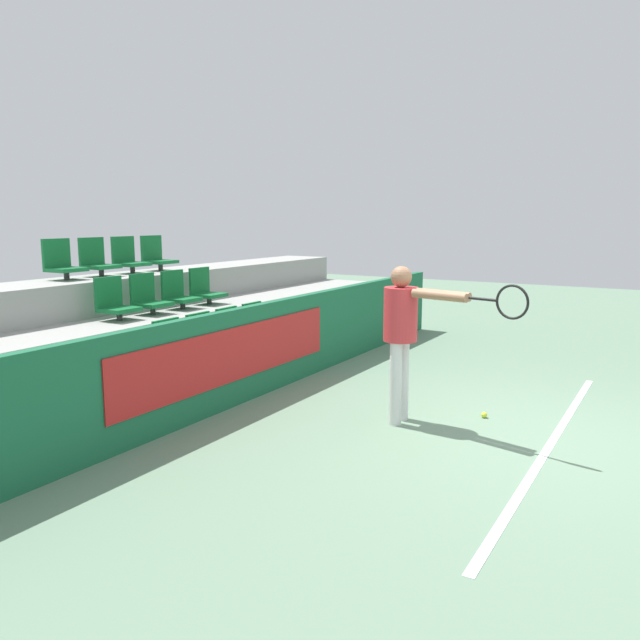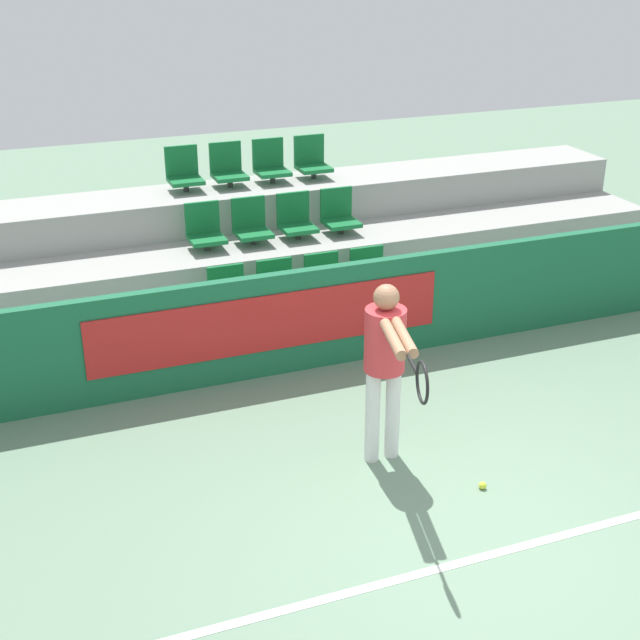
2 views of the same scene
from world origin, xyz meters
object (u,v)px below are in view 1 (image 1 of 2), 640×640
Objects in this scene: stadium_chair_0 at (173,346)px; stadium_chair_1 at (205,338)px; stadium_chair_2 at (233,331)px; stadium_chair_6 at (178,293)px; stadium_chair_9 at (97,260)px; stadium_chair_8 at (62,263)px; stadium_chair_5 at (148,297)px; stadium_chair_3 at (258,325)px; tennis_player at (405,326)px; stadium_chair_11 at (157,256)px; stadium_chair_4 at (115,302)px; stadium_chair_10 at (128,258)px; tennis_ball at (484,415)px; stadium_chair_7 at (205,289)px.

stadium_chair_0 is 0.56m from stadium_chair_1.
stadium_chair_6 is at bearing 90.00° from stadium_chair_2.
stadium_chair_8 is at bearing 180.00° from stadium_chair_9.
stadium_chair_6 is at bearing 0.00° from stadium_chair_5.
stadium_chair_3 is at bearing -40.13° from stadium_chair_5.
stadium_chair_0 is 1.00× the size of stadium_chair_1.
stadium_chair_5 is 1.00× the size of stadium_chair_6.
tennis_player is (0.65, -2.66, 0.38)m from stadium_chair_0.
stadium_chair_1 and stadium_chair_2 have the same top height.
stadium_chair_11 is (1.13, 0.00, 0.00)m from stadium_chair_9.
stadium_chair_2 is at bearing 0.00° from stadium_chair_0.
stadium_chair_0 and stadium_chair_3 have the same top height.
stadium_chair_8 is (-0.56, 0.95, 0.46)m from stadium_chair_5.
tennis_player is at bearing -100.11° from stadium_chair_2.
stadium_chair_8 reaches higher than stadium_chair_6.
stadium_chair_4 reaches higher than stadium_chair_3.
stadium_chair_10 is (1.13, 0.95, 0.46)m from stadium_chair_4.
stadium_chair_2 is at bearing 0.00° from stadium_chair_1.
stadium_chair_10 is 4.62m from tennis_player.
stadium_chair_0 is 2.18m from stadium_chair_9.
stadium_chair_0 is 1.69m from stadium_chair_3.
stadium_chair_3 is 3.45m from tennis_ball.
tennis_player reaches higher than stadium_chair_5.
tennis_player is at bearing -97.49° from stadium_chair_6.
stadium_chair_2 is 2.18m from stadium_chair_11.
stadium_chair_8 is 1.13m from stadium_chair_10.
stadium_chair_5 is 1.13m from stadium_chair_7.
stadium_chair_10 is at bearing 90.00° from stadium_chair_6.
stadium_chair_11 is at bearing 29.34° from stadium_chair_4.
stadium_chair_1 is at bearing 180.00° from stadium_chair_3.
stadium_chair_4 is 4.63m from tennis_ball.
stadium_chair_9 is at bearing 180.00° from stadium_chair_11.
stadium_chair_1 is 2.18m from stadium_chair_10.
tennis_player is (-0.47, -3.61, -0.08)m from stadium_chair_6.
stadium_chair_6 is 1.00× the size of stadium_chair_11.
stadium_chair_9 is 0.32× the size of tennis_player.
stadium_chair_9 is 4.60m from tennis_player.
stadium_chair_7 is at bearing 86.78° from tennis_player.
stadium_chair_10 reaches higher than stadium_chair_6.
stadium_chair_4 is at bearing -139.87° from stadium_chair_10.
stadium_chair_10 reaches higher than stadium_chair_0.
stadium_chair_10 is at bearing 73.48° from stadium_chair_1.
stadium_chair_6 and stadium_chair_7 have the same top height.
stadium_chair_6 is (0.56, 0.95, 0.46)m from stadium_chair_1.
stadium_chair_9 is at bearing 103.96° from tennis_player.
stadium_chair_2 is 2.18m from stadium_chair_9.
stadium_chair_11 is at bearing 90.00° from stadium_chair_3.
stadium_chair_10 is at bearing 0.00° from stadium_chair_9.
stadium_chair_5 reaches higher than tennis_ball.
stadium_chair_11 is (1.69, 0.00, 0.00)m from stadium_chair_8.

